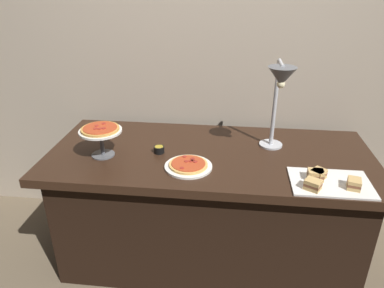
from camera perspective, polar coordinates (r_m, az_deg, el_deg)
name	(u,v)px	position (r m, az deg, el deg)	size (l,w,h in m)	color
ground_plane	(207,252)	(2.54, 2.48, -16.82)	(8.00, 8.00, 0.00)	brown
back_wall	(217,59)	(2.43, 3.94, 13.32)	(4.40, 0.04, 2.40)	tan
buffet_table	(209,205)	(2.30, 2.66, -9.71)	(1.90, 0.84, 0.76)	black
heat_lamp	(280,86)	(1.98, 13.83, 8.99)	(0.15, 0.31, 0.53)	#B7BABF
pizza_plate_front	(188,166)	(1.94, -0.58, -3.45)	(0.26, 0.26, 0.03)	white
pizza_plate_center	(101,133)	(2.08, -14.35, 1.74)	(0.24, 0.24, 0.18)	#595B60
sandwich_platter	(328,181)	(1.91, 20.81, -5.55)	(0.40, 0.27, 0.06)	white
sauce_cup_near	(159,149)	(2.10, -5.25, -0.85)	(0.06, 0.06, 0.04)	black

